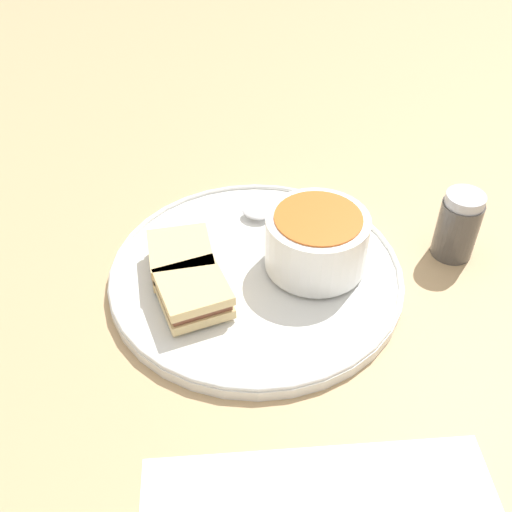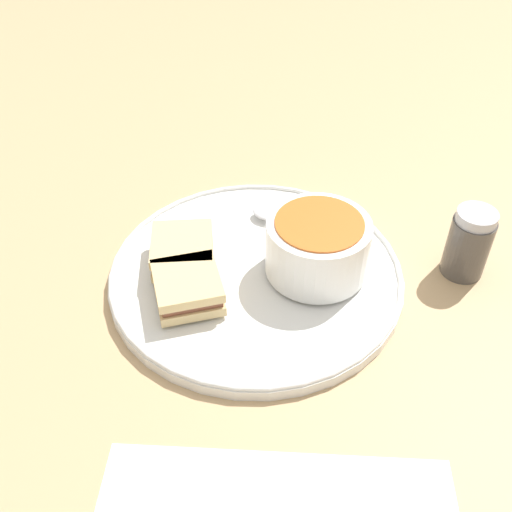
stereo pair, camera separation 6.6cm
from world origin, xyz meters
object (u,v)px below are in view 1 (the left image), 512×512
object	(u,v)px
sandwich_half_near	(181,257)
sandwich_half_far	(194,294)
salt_shaker	(458,225)
soup_bowl	(316,241)
spoon	(260,215)

from	to	relation	value
sandwich_half_near	sandwich_half_far	distance (m)	0.06
salt_shaker	sandwich_half_far	bearing A→B (deg)	-94.36
soup_bowl	sandwich_half_near	xyz separation A→B (m)	(-0.05, -0.14, -0.02)
soup_bowl	spoon	distance (m)	0.11
soup_bowl	sandwich_half_far	size ratio (longest dim) A/B	1.55
sandwich_half_far	sandwich_half_near	bearing A→B (deg)	174.95
sandwich_half_near	soup_bowl	bearing A→B (deg)	69.30
sandwich_half_far	salt_shaker	world-z (taller)	salt_shaker
spoon	sandwich_half_far	bearing A→B (deg)	92.42
soup_bowl	salt_shaker	size ratio (longest dim) A/B	1.34
salt_shaker	sandwich_half_near	bearing A→B (deg)	-105.20
spoon	soup_bowl	bearing A→B (deg)	154.02
sandwich_half_near	salt_shaker	distance (m)	0.32
soup_bowl	salt_shaker	world-z (taller)	same
sandwich_half_near	salt_shaker	size ratio (longest dim) A/B	0.99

